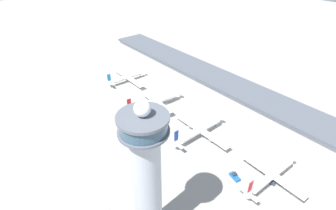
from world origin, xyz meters
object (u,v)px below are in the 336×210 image
at_px(control_tower, 147,177).
at_px(airplane_gate_delta, 272,175).
at_px(airplane_gate_bravo, 156,102).
at_px(service_truck_baggage, 147,143).
at_px(service_truck_catering, 274,179).
at_px(airplane_gate_charlie, 200,130).
at_px(service_truck_fuel, 235,176).
at_px(airplane_gate_alpha, 127,77).

relative_size(control_tower, airplane_gate_delta, 1.64).
height_order(airplane_gate_bravo, service_truck_baggage, airplane_gate_bravo).
bearing_deg(service_truck_catering, airplane_gate_bravo, -176.64).
height_order(airplane_gate_delta, service_truck_catering, airplane_gate_delta).
bearing_deg(airplane_gate_charlie, service_truck_fuel, -16.15).
xyz_separation_m(control_tower, airplane_gate_alpha, (-118.72, 63.27, -28.30)).
height_order(airplane_gate_charlie, service_truck_baggage, airplane_gate_charlie).
bearing_deg(service_truck_catering, airplane_gate_charlie, -175.63).
distance_m(airplane_gate_charlie, airplane_gate_delta, 47.10).
bearing_deg(airplane_gate_delta, airplane_gate_bravo, -177.85).
distance_m(airplane_gate_bravo, airplane_gate_charlie, 41.53).
bearing_deg(airplane_gate_charlie, airplane_gate_delta, 2.11).
distance_m(airplane_gate_bravo, service_truck_catering, 89.39).
relative_size(control_tower, service_truck_baggage, 9.33).
xyz_separation_m(airplane_gate_alpha, service_truck_baggage, (74.22, -33.39, -3.08)).
xyz_separation_m(service_truck_fuel, service_truck_baggage, (-47.95, -19.43, -0.02)).
height_order(control_tower, airplane_gate_delta, control_tower).
height_order(airplane_gate_charlie, service_truck_fuel, airplane_gate_charlie).
bearing_deg(airplane_gate_delta, airplane_gate_charlie, -177.89).
relative_size(airplane_gate_alpha, airplane_gate_delta, 1.09).
relative_size(airplane_gate_delta, service_truck_baggage, 5.68).
height_order(airplane_gate_alpha, service_truck_catering, airplane_gate_alpha).
bearing_deg(service_truck_catering, airplane_gate_delta, -107.54).
distance_m(control_tower, airplane_gate_alpha, 137.47).
height_order(service_truck_catering, service_truck_fuel, service_truck_catering).
bearing_deg(airplane_gate_bravo, airplane_gate_alpha, 173.11).
height_order(airplane_gate_bravo, airplane_gate_charlie, airplane_gate_bravo).
relative_size(service_truck_catering, service_truck_baggage, 1.18).
xyz_separation_m(airplane_gate_bravo, airplane_gate_charlie, (41.49, 1.59, -0.46)).
bearing_deg(airplane_gate_bravo, airplane_gate_delta, 2.15).
relative_size(control_tower, service_truck_catering, 7.93).
xyz_separation_m(airplane_gate_charlie, airplane_gate_delta, (47.07, 1.74, 0.22)).
distance_m(service_truck_catering, service_truck_fuel, 18.98).
bearing_deg(airplane_gate_bravo, service_truck_catering, 3.36).
relative_size(service_truck_fuel, service_truck_baggage, 0.93).
height_order(airplane_gate_alpha, airplane_gate_bravo, airplane_gate_bravo).
bearing_deg(airplane_gate_alpha, service_truck_baggage, -24.22).
distance_m(control_tower, service_truck_catering, 72.20).
xyz_separation_m(control_tower, service_truck_baggage, (-44.50, 29.88, -31.38)).
xyz_separation_m(airplane_gate_alpha, airplane_gate_delta, (134.78, -2.25, 0.44)).
xyz_separation_m(control_tower, airplane_gate_charlie, (-31.00, 59.28, -28.09)).
bearing_deg(control_tower, airplane_gate_bravo, 141.49).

